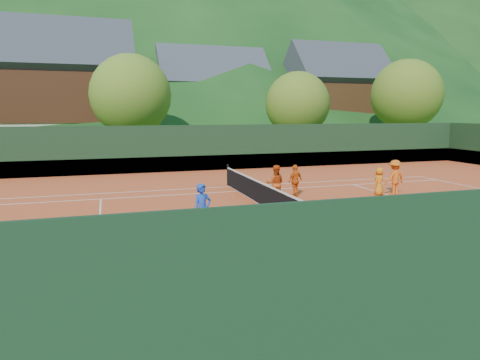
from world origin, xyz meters
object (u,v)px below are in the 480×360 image
object	(u,v)px
ball_hopper	(112,228)
chalet_right	(335,100)
chalet_mid	(212,102)
student_b	(295,181)
chalet_left	(61,93)
student_a	(276,183)
student_c	(379,181)
student_d	(395,178)
coach	(202,210)
tennis_net	(269,197)

from	to	relation	value
ball_hopper	chalet_right	world-z (taller)	chalet_right
ball_hopper	chalet_mid	distance (m)	39.98
student_b	ball_hopper	distance (m)	10.04
chalet_left	student_a	bearing A→B (deg)	-69.38
student_b	chalet_right	bearing A→B (deg)	-147.54
student_a	student_c	bearing A→B (deg)	-159.20
student_d	student_b	bearing A→B (deg)	-21.40
chalet_mid	coach	bearing A→B (deg)	-104.19
chalet_right	tennis_net	bearing A→B (deg)	-123.69
tennis_net	chalet_mid	distance (m)	34.81
student_c	chalet_mid	xyz separation A→B (m)	(0.10, 32.85, 4.31)
tennis_net	chalet_mid	world-z (taller)	chalet_mid
student_a	student_c	distance (m)	5.10
student_a	student_d	distance (m)	5.85
coach	student_d	world-z (taller)	coach
tennis_net	chalet_mid	xyz separation A→B (m)	(6.00, 34.00, 4.47)
ball_hopper	chalet_left	world-z (taller)	chalet_left
student_b	tennis_net	size ratio (longest dim) A/B	0.12
student_c	ball_hopper	world-z (taller)	student_c
student_a	ball_hopper	world-z (taller)	student_a
chalet_right	student_b	bearing A→B (deg)	-122.68
student_b	student_d	xyz separation A→B (m)	(4.57, -1.01, 0.08)
student_c	tennis_net	distance (m)	6.01
coach	ball_hopper	bearing A→B (deg)	-175.01
ball_hopper	student_a	bearing A→B (deg)	37.26
ball_hopper	coach	bearing A→B (deg)	21.86
coach	tennis_net	size ratio (longest dim) A/B	0.14
coach	student_c	xyz separation A→B (m)	(9.20, 3.95, -0.17)
ball_hopper	student_d	bearing A→B (deg)	21.30
student_d	chalet_mid	world-z (taller)	chalet_mid
student_d	student_a	bearing A→B (deg)	-11.45
student_d	chalet_left	world-z (taller)	chalet_left
student_c	student_a	bearing A→B (deg)	-26.64
student_a	coach	bearing A→B (deg)	67.42
chalet_right	student_c	bearing A→B (deg)	-116.05
chalet_mid	student_c	bearing A→B (deg)	-90.18
chalet_mid	student_d	bearing A→B (deg)	-88.88
tennis_net	chalet_left	distance (m)	32.04
student_b	coach	bearing A→B (deg)	17.22
student_b	student_c	size ratio (longest dim) A/B	1.12
student_a	chalet_right	xyz separation A→B (m)	(19.20, 28.71, 4.44)
student_d	student_c	bearing A→B (deg)	-16.89
tennis_net	ball_hopper	size ratio (longest dim) A/B	12.07
tennis_net	chalet_left	xyz separation A→B (m)	(-10.00, 30.00, 5.13)
chalet_right	ball_hopper	bearing A→B (deg)	-127.51
coach	chalet_right	xyz separation A→B (m)	(23.30, 32.81, 4.42)
coach	tennis_net	distance (m)	4.35
chalet_mid	chalet_right	xyz separation A→B (m)	(14.00, -4.00, 0.27)
student_c	chalet_right	distance (m)	32.44
student_c	chalet_left	world-z (taller)	chalet_left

